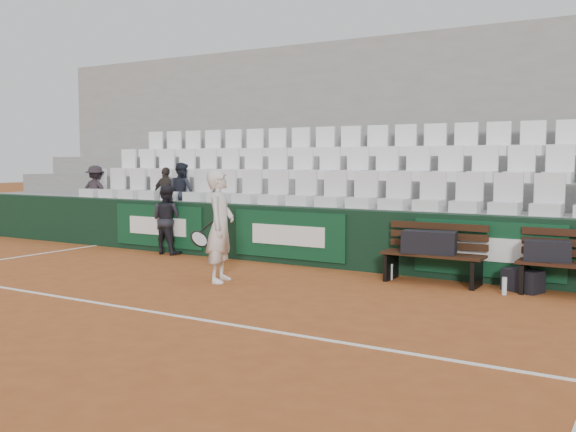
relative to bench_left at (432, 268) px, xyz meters
The scene contains 22 objects.
ground 4.28m from the bench_left, 125.62° to the right, with size 80.00×80.00×0.00m, color #9E4F23.
court_baseline 4.28m from the bench_left, 125.62° to the right, with size 18.00×0.06×0.01m, color white.
back_barrier 2.49m from the bench_left, 168.02° to the left, with size 18.00×0.34×1.00m.
grandstand_tier_front 2.76m from the bench_left, 155.26° to the left, with size 18.00×0.95×1.00m, color gray.
grandstand_tier_mid 3.30m from the bench_left, 139.90° to the left, with size 18.00×0.95×1.45m, color gray.
grandstand_tier_back 4.00m from the bench_left, 129.26° to the left, with size 18.00×0.95×1.90m, color gray.
grandstand_rear_wall 4.86m from the bench_left, 124.15° to the left, with size 18.00×0.30×4.40m, color gray.
seat_row_front 2.89m from the bench_left, 158.67° to the left, with size 11.90×0.44×0.63m, color silver.
seat_row_mid 3.50m from the bench_left, 142.34° to the left, with size 11.90×0.44×0.63m, color white.
seat_row_back 4.29m from the bench_left, 130.93° to the left, with size 11.90×0.44×0.63m, color white.
bench_left is the anchor object (origin of this frame).
bench_right 1.95m from the bench_left, ahead, with size 1.50×0.56×0.45m, color #341A0F.
sports_bag_left 0.40m from the bench_left, 132.41° to the right, with size 0.77×0.33×0.33m, color black.
sports_bag_right 1.61m from the bench_left, ahead, with size 0.60×0.28×0.28m, color black.
sports_bag_ground 1.27m from the bench_left, ahead, with size 0.51×0.31×0.31m, color black.
water_bottle_near 0.65m from the bench_left, behind, with size 0.07×0.07×0.24m, color #ACBBC3.
water_bottle_far 1.14m from the bench_left, 14.65° to the right, with size 0.07×0.07×0.24m, color silver.
tennis_player 3.21m from the bench_left, 151.48° to the right, with size 0.78×0.71×1.68m.
ball_kid 5.41m from the bench_left, behind, with size 0.65×0.51×1.34m, color black.
spectator_a 8.33m from the bench_left, behind, with size 0.74×0.43×1.15m, color black.
spectator_b 6.29m from the bench_left, behind, with size 0.66×0.27×1.12m, color #302B26.
spectator_c 5.90m from the bench_left, 169.73° to the left, with size 0.59×0.46×1.22m, color #1E222D.
Camera 1 is at (5.47, -5.66, 1.83)m, focal length 40.00 mm.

